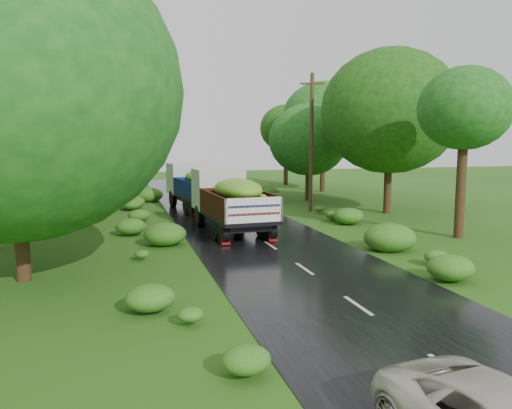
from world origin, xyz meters
name	(u,v)px	position (x,y,z in m)	size (l,w,h in m)	color
ground	(358,306)	(0.00, 0.00, 0.00)	(120.00, 120.00, 0.00)	#244E10
road	(295,262)	(0.00, 5.00, 0.01)	(6.50, 80.00, 0.02)	black
road_lines	(286,256)	(0.00, 6.00, 0.02)	(0.12, 69.60, 0.00)	#BFB78C
truck_near	(229,198)	(-0.96, 11.72, 1.67)	(2.88, 7.15, 2.95)	black
truck_far	(195,184)	(-1.34, 20.13, 1.63)	(3.32, 7.13, 2.89)	black
utility_pole	(311,141)	(5.46, 17.25, 4.37)	(1.45, 0.55, 8.49)	#382616
trees_left	(48,106)	(-10.12, 21.80, 6.53)	(7.13, 35.37, 9.31)	black
trees_right	(339,123)	(9.52, 21.98, 5.67)	(7.16, 30.89, 7.98)	black
shrubs	(238,217)	(0.00, 14.00, 0.35)	(11.90, 44.00, 0.70)	#225F16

